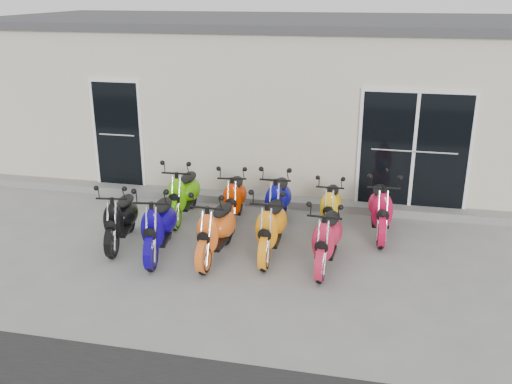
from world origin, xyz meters
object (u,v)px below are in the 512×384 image
scooter_front_orange_a (216,222)px  scooter_front_orange_b (271,219)px  scooter_back_yellow (331,200)px  scooter_back_blue (278,194)px  scooter_back_green (183,187)px  scooter_back_extra (381,201)px  scooter_back_red (234,191)px  scooter_front_blue (158,218)px  scooter_front_red (327,231)px  scooter_front_black (120,212)px

scooter_front_orange_a → scooter_front_orange_b: scooter_front_orange_b is taller
scooter_front_orange_b → scooter_back_yellow: size_ratio=1.12×
scooter_front_orange_a → scooter_back_blue: size_ratio=0.99×
scooter_back_green → scooter_back_extra: 3.50m
scooter_front_orange_a → scooter_back_blue: (0.71, 1.45, 0.00)m
scooter_back_red → scooter_front_blue: bearing=-126.3°
scooter_back_yellow → scooter_back_extra: (0.85, -0.09, 0.07)m
scooter_back_red → scooter_back_extra: 2.56m
scooter_back_blue → scooter_front_red: bearing=-56.3°
scooter_back_yellow → scooter_back_blue: bearing=-174.7°
scooter_back_blue → scooter_back_extra: scooter_back_blue is taller
scooter_back_extra → scooter_back_green: bearing=176.9°
scooter_front_red → scooter_front_blue: bearing=-173.6°
scooter_front_orange_a → scooter_back_extra: (2.47, 1.45, 0.00)m
scooter_front_orange_b → scooter_back_blue: 1.16m
scooter_front_orange_b → scooter_front_red: (0.89, -0.21, -0.03)m
scooter_front_orange_b → scooter_back_blue: bearing=94.1°
scooter_back_green → scooter_front_blue: bearing=-88.6°
scooter_front_black → scooter_front_blue: 0.79m
scooter_back_green → scooter_back_extra: same height
scooter_back_blue → scooter_back_extra: 1.76m
scooter_front_red → scooter_back_extra: (0.77, 1.36, 0.02)m
scooter_front_black → scooter_back_yellow: size_ratio=1.06×
scooter_front_blue → scooter_front_orange_b: 1.76m
scooter_front_black → scooter_back_extra: bearing=8.5°
scooter_back_red → scooter_front_red: bearing=-46.4°
scooter_front_orange_a → scooter_back_red: bearing=95.7°
scooter_front_blue → scooter_front_red: scooter_front_blue is taller
scooter_back_red → scooter_back_yellow: scooter_back_red is taller
scooter_back_extra → scooter_back_red: bearing=176.1°
scooter_front_red → scooter_back_yellow: size_ratio=1.08×
scooter_front_blue → scooter_front_black: bearing=154.5°
scooter_front_black → scooter_back_yellow: scooter_front_black is taller
scooter_front_orange_a → scooter_back_yellow: (1.62, 1.54, -0.06)m
scooter_front_orange_b → scooter_back_green: (-1.84, 1.16, -0.00)m
scooter_front_red → scooter_back_blue: bearing=129.2°
scooter_back_yellow → scooter_back_extra: bearing=-6.4°
scooter_front_orange_a → scooter_back_green: 1.78m
scooter_back_blue → scooter_back_green: bearing=177.5°
scooter_front_orange_b → scooter_back_yellow: 1.49m
scooter_front_orange_a → scooter_front_blue: bearing=-173.8°
scooter_front_orange_a → scooter_back_extra: scooter_back_extra is taller
scooter_back_blue → scooter_back_yellow: (0.91, 0.09, -0.07)m
scooter_back_red → scooter_back_blue: 0.80m
scooter_back_red → scooter_back_yellow: (1.71, 0.05, -0.04)m
scooter_front_orange_a → scooter_back_red: 1.49m
scooter_back_green → scooter_back_red: 0.94m
scooter_front_black → scooter_front_red: bearing=-10.1°
scooter_front_black → scooter_back_blue: bearing=19.6°
scooter_front_orange_a → scooter_front_orange_b: (0.81, 0.30, 0.00)m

